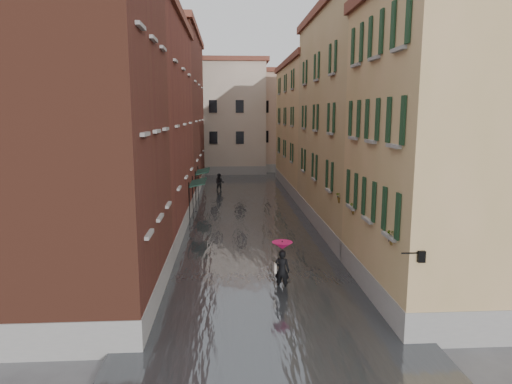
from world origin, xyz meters
name	(u,v)px	position (x,y,z in m)	size (l,w,h in m)	color
ground	(261,282)	(0.00, 0.00, 0.00)	(120.00, 120.00, 0.00)	#504F51
floodwater	(248,214)	(0.00, 13.00, 0.10)	(10.00, 60.00, 0.20)	#484C50
building_left_near	(70,134)	(-7.00, -2.00, 6.50)	(6.00, 8.00, 13.00)	brown
building_left_mid	(133,130)	(-7.00, 9.00, 6.25)	(6.00, 14.00, 12.50)	brown
building_left_far	(166,116)	(-7.00, 24.00, 7.00)	(6.00, 16.00, 14.00)	brown
building_right_near	(449,153)	(7.00, -2.00, 5.75)	(6.00, 8.00, 11.50)	tan
building_right_mid	(364,125)	(7.00, 9.00, 6.50)	(6.00, 14.00, 13.00)	tan
building_right_far	(317,129)	(7.00, 24.00, 5.75)	(6.00, 16.00, 11.50)	tan
building_end_cream	(214,119)	(-3.00, 38.00, 6.50)	(12.00, 9.00, 13.00)	beige
building_end_pink	(285,123)	(6.00, 40.00, 6.00)	(10.00, 9.00, 12.00)	tan
awning_near	(198,183)	(-3.48, 12.34, 2.47)	(1.09, 3.13, 2.80)	black
awning_far	(202,172)	(-3.48, 18.47, 2.47)	(1.09, 3.28, 2.80)	black
wall_lantern	(420,256)	(4.33, -6.00, 3.01)	(0.71, 0.22, 0.35)	black
window_planters	(361,204)	(4.12, -0.53, 3.51)	(0.59, 8.02, 0.84)	brown
pedestrian_main	(282,262)	(0.78, -0.99, 1.20)	(0.88, 0.88, 2.06)	black
pedestrian_far	(220,183)	(-2.18, 23.05, 0.88)	(0.85, 0.66, 1.75)	black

